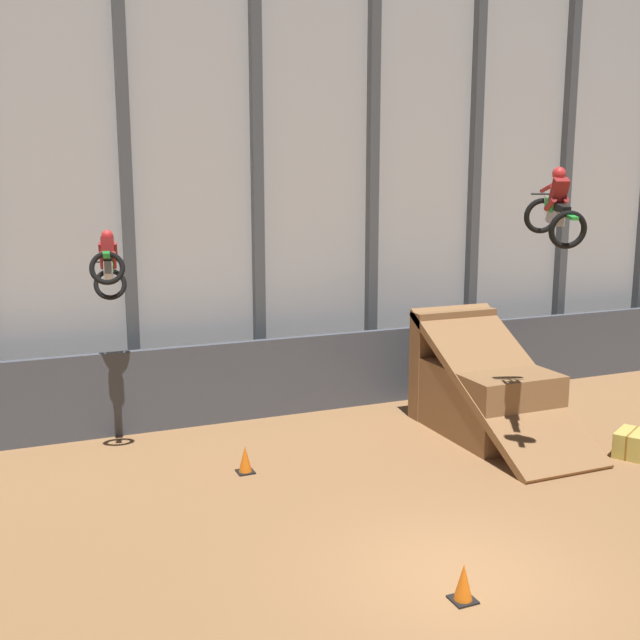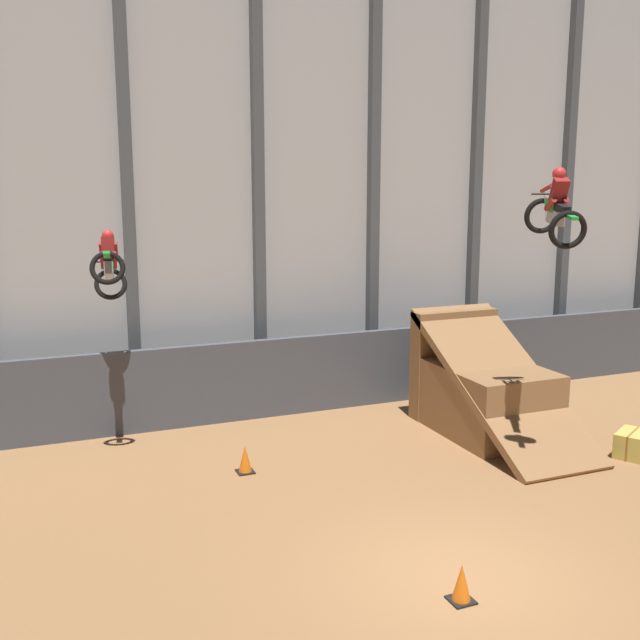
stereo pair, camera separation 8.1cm
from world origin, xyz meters
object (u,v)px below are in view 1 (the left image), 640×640
rider_bike_left_air (108,266)px  rider_bike_right_air (556,211)px  dirt_ramp (480,389)px  traffic_cone_arena_edge (463,583)px  traffic_cone_near_ramp (245,460)px  hay_bale_trackside (632,443)px

rider_bike_left_air → rider_bike_right_air: rider_bike_right_air is taller
dirt_ramp → traffic_cone_arena_edge: (-4.69, -6.44, -0.73)m
traffic_cone_near_ramp → rider_bike_right_air: bearing=-25.5°
traffic_cone_near_ramp → hay_bale_trackside: 8.62m
rider_bike_right_air → rider_bike_left_air: bearing=166.0°
rider_bike_right_air → hay_bale_trackside: bearing=24.9°
traffic_cone_arena_edge → traffic_cone_near_ramp: bearing=104.3°
dirt_ramp → rider_bike_left_air: rider_bike_left_air is taller
rider_bike_left_air → rider_bike_right_air: (7.86, -5.04, 1.26)m
rider_bike_right_air → traffic_cone_arena_edge: rider_bike_right_air is taller
dirt_ramp → rider_bike_left_air: 9.29m
traffic_cone_near_ramp → dirt_ramp: bearing=4.7°
traffic_cone_near_ramp → traffic_cone_arena_edge: (1.51, -5.94, 0.00)m
dirt_ramp → traffic_cone_near_ramp: (-6.20, -0.51, -0.73)m
rider_bike_left_air → traffic_cone_arena_edge: (3.82, -8.33, -3.95)m
rider_bike_left_air → rider_bike_right_air: size_ratio=0.95×
dirt_ramp → rider_bike_left_air: bearing=167.5°
rider_bike_left_air → hay_bale_trackside: bearing=-15.4°
traffic_cone_arena_edge → rider_bike_right_air: bearing=39.1°
rider_bike_right_air → traffic_cone_arena_edge: bearing=-122.2°
rider_bike_left_air → traffic_cone_arena_edge: 9.98m
traffic_cone_near_ramp → traffic_cone_arena_edge: 6.13m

